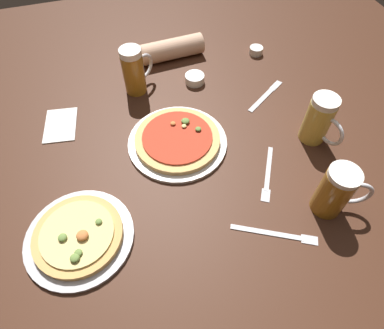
{
  "coord_description": "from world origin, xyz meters",
  "views": [
    {
      "loc": [
        -0.18,
        -0.57,
        0.82
      ],
      "look_at": [
        0.0,
        0.0,
        0.02
      ],
      "focal_mm": 30.34,
      "sensor_mm": 36.0,
      "label": 1
    }
  ],
  "objects_px": {
    "pizza_plate_near": "(79,236)",
    "napkin_folded": "(60,125)",
    "beer_mug_dark": "(319,120)",
    "fork_spare": "(268,174)",
    "ramekin_butter": "(256,51)",
    "knife_right": "(266,95)",
    "ramekin_sauce": "(195,79)",
    "pizza_plate_far": "(178,140)",
    "beer_mug_pale": "(134,71)",
    "fork_left": "(276,234)",
    "beer_mug_amber": "(336,191)",
    "diner_arm": "(165,51)"
  },
  "relations": [
    {
      "from": "pizza_plate_far",
      "to": "napkin_folded",
      "type": "bearing_deg",
      "value": 151.23
    },
    {
      "from": "beer_mug_dark",
      "to": "ramekin_sauce",
      "type": "distance_m",
      "value": 0.49
    },
    {
      "from": "pizza_plate_near",
      "to": "diner_arm",
      "type": "distance_m",
      "value": 0.82
    },
    {
      "from": "pizza_plate_near",
      "to": "beer_mug_amber",
      "type": "bearing_deg",
      "value": -9.26
    },
    {
      "from": "ramekin_butter",
      "to": "knife_right",
      "type": "relative_size",
      "value": 0.3
    },
    {
      "from": "knife_right",
      "to": "diner_arm",
      "type": "distance_m",
      "value": 0.45
    },
    {
      "from": "beer_mug_amber",
      "to": "knife_right",
      "type": "bearing_deg",
      "value": 85.8
    },
    {
      "from": "beer_mug_pale",
      "to": "ramekin_sauce",
      "type": "bearing_deg",
      "value": -6.4
    },
    {
      "from": "beer_mug_dark",
      "to": "beer_mug_pale",
      "type": "distance_m",
      "value": 0.66
    },
    {
      "from": "beer_mug_pale",
      "to": "napkin_folded",
      "type": "xyz_separation_m",
      "value": [
        -0.29,
        -0.11,
        -0.08
      ]
    },
    {
      "from": "beer_mug_pale",
      "to": "knife_right",
      "type": "bearing_deg",
      "value": -21.82
    },
    {
      "from": "ramekin_sauce",
      "to": "fork_left",
      "type": "relative_size",
      "value": 0.34
    },
    {
      "from": "pizza_plate_near",
      "to": "napkin_folded",
      "type": "height_order",
      "value": "pizza_plate_near"
    },
    {
      "from": "pizza_plate_far",
      "to": "beer_mug_amber",
      "type": "distance_m",
      "value": 0.5
    },
    {
      "from": "napkin_folded",
      "to": "ramekin_butter",
      "type": "bearing_deg",
      "value": 12.39
    },
    {
      "from": "pizza_plate_far",
      "to": "fork_left",
      "type": "height_order",
      "value": "pizza_plate_far"
    },
    {
      "from": "ramekin_sauce",
      "to": "knife_right",
      "type": "height_order",
      "value": "ramekin_sauce"
    },
    {
      "from": "ramekin_butter",
      "to": "knife_right",
      "type": "distance_m",
      "value": 0.26
    },
    {
      "from": "pizza_plate_near",
      "to": "knife_right",
      "type": "bearing_deg",
      "value": 27.15
    },
    {
      "from": "pizza_plate_far",
      "to": "fork_spare",
      "type": "height_order",
      "value": "pizza_plate_far"
    },
    {
      "from": "beer_mug_amber",
      "to": "diner_arm",
      "type": "bearing_deg",
      "value": 108.15
    },
    {
      "from": "napkin_folded",
      "to": "knife_right",
      "type": "bearing_deg",
      "value": -5.78
    },
    {
      "from": "knife_right",
      "to": "fork_spare",
      "type": "relative_size",
      "value": 0.99
    },
    {
      "from": "ramekin_butter",
      "to": "fork_spare",
      "type": "relative_size",
      "value": 0.29
    },
    {
      "from": "pizza_plate_far",
      "to": "beer_mug_pale",
      "type": "distance_m",
      "value": 0.32
    },
    {
      "from": "diner_arm",
      "to": "beer_mug_dark",
      "type": "bearing_deg",
      "value": -57.53
    },
    {
      "from": "knife_right",
      "to": "napkin_folded",
      "type": "bearing_deg",
      "value": 174.22
    },
    {
      "from": "fork_spare",
      "to": "napkin_folded",
      "type": "bearing_deg",
      "value": 145.72
    },
    {
      "from": "knife_right",
      "to": "fork_spare",
      "type": "bearing_deg",
      "value": -114.1
    },
    {
      "from": "beer_mug_pale",
      "to": "fork_left",
      "type": "height_order",
      "value": "beer_mug_pale"
    },
    {
      "from": "pizza_plate_near",
      "to": "napkin_folded",
      "type": "xyz_separation_m",
      "value": [
        -0.02,
        0.45,
        -0.01
      ]
    },
    {
      "from": "knife_right",
      "to": "pizza_plate_near",
      "type": "bearing_deg",
      "value": -152.85
    },
    {
      "from": "pizza_plate_near",
      "to": "knife_right",
      "type": "distance_m",
      "value": 0.81
    },
    {
      "from": "beer_mug_dark",
      "to": "knife_right",
      "type": "distance_m",
      "value": 0.26
    },
    {
      "from": "pizza_plate_far",
      "to": "pizza_plate_near",
      "type": "bearing_deg",
      "value": -144.48
    },
    {
      "from": "beer_mug_amber",
      "to": "fork_spare",
      "type": "height_order",
      "value": "beer_mug_amber"
    },
    {
      "from": "fork_spare",
      "to": "ramekin_butter",
      "type": "bearing_deg",
      "value": 69.37
    },
    {
      "from": "napkin_folded",
      "to": "fork_spare",
      "type": "xyz_separation_m",
      "value": [
        0.6,
        -0.41,
        -0.0
      ]
    },
    {
      "from": "beer_mug_dark",
      "to": "napkin_folded",
      "type": "distance_m",
      "value": 0.86
    },
    {
      "from": "beer_mug_dark",
      "to": "fork_left",
      "type": "height_order",
      "value": "beer_mug_dark"
    },
    {
      "from": "beer_mug_amber",
      "to": "ramekin_sauce",
      "type": "distance_m",
      "value": 0.67
    },
    {
      "from": "ramekin_sauce",
      "to": "diner_arm",
      "type": "height_order",
      "value": "diner_arm"
    },
    {
      "from": "beer_mug_dark",
      "to": "beer_mug_amber",
      "type": "relative_size",
      "value": 1.02
    },
    {
      "from": "beer_mug_dark",
      "to": "napkin_folded",
      "type": "relative_size",
      "value": 1.07
    },
    {
      "from": "ramekin_sauce",
      "to": "fork_left",
      "type": "height_order",
      "value": "ramekin_sauce"
    },
    {
      "from": "beer_mug_dark",
      "to": "ramekin_sauce",
      "type": "xyz_separation_m",
      "value": [
        -0.29,
        0.39,
        -0.07
      ]
    },
    {
      "from": "fork_left",
      "to": "fork_spare",
      "type": "bearing_deg",
      "value": 71.03
    },
    {
      "from": "beer_mug_dark",
      "to": "pizza_plate_near",
      "type": "bearing_deg",
      "value": -170.21
    },
    {
      "from": "napkin_folded",
      "to": "fork_left",
      "type": "height_order",
      "value": "napkin_folded"
    },
    {
      "from": "fork_spare",
      "to": "knife_right",
      "type": "bearing_deg",
      "value": 65.9
    }
  ]
}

